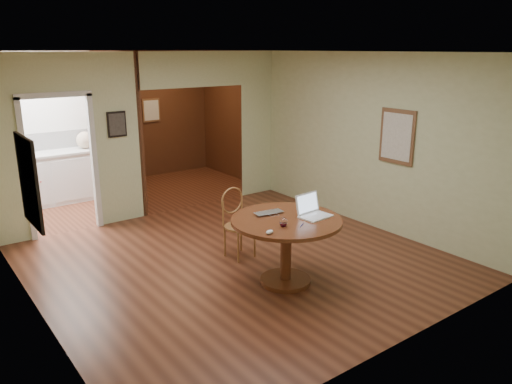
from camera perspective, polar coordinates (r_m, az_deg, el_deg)
floor at (r=6.75m, az=-1.88°, el=-7.92°), size 5.00×5.00×0.00m
room_shell at (r=8.83m, az=-16.16°, el=5.99°), size 5.20×7.50×5.00m
dining_table at (r=5.94m, az=3.47°, el=-5.01°), size 1.31×1.31×0.82m
chair at (r=6.75m, az=-2.23°, el=-3.07°), size 0.44×0.44×0.95m
open_laptop at (r=5.98m, az=6.42°, el=-2.10°), size 0.39×0.35×0.26m
closed_laptop at (r=5.98m, az=1.74°, el=-2.55°), size 0.38×0.27×0.03m
mouse at (r=5.39m, az=1.57°, el=-4.59°), size 0.11×0.08×0.04m
wine_glass at (r=5.61m, az=3.14°, el=-3.44°), size 0.09×0.09×0.10m
pen at (r=5.66m, az=5.24°, el=-3.81°), size 0.11×0.07×0.01m
kitchen_cabinet at (r=9.78m, az=-22.93°, el=1.40°), size 2.06×0.60×0.94m
grocery_bag at (r=9.86m, az=-18.98°, el=5.64°), size 0.34×0.30×0.32m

